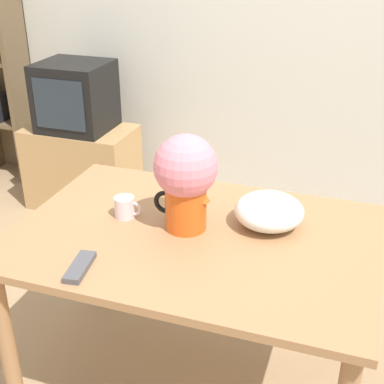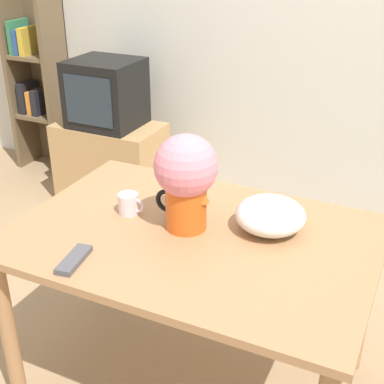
{
  "view_description": "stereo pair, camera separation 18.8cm",
  "coord_description": "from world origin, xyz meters",
  "px_view_note": "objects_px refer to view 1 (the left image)",
  "views": [
    {
      "loc": [
        0.53,
        -1.58,
        1.71
      ],
      "look_at": [
        -0.02,
        0.02,
        0.87
      ],
      "focal_mm": 50.0,
      "sensor_mm": 36.0,
      "label": 1
    },
    {
      "loc": [
        0.7,
        -1.51,
        1.71
      ],
      "look_at": [
        -0.02,
        0.02,
        0.87
      ],
      "focal_mm": 50.0,
      "sensor_mm": 36.0,
      "label": 2
    }
  ],
  "objects_px": {
    "coffee_mug": "(125,207)",
    "white_bowl": "(269,211)",
    "flower_vase": "(186,177)",
    "tv_set": "(75,96)"
  },
  "relations": [
    {
      "from": "flower_vase",
      "to": "coffee_mug",
      "type": "xyz_separation_m",
      "value": [
        -0.24,
        0.0,
        -0.16
      ]
    },
    {
      "from": "coffee_mug",
      "to": "white_bowl",
      "type": "xyz_separation_m",
      "value": [
        0.52,
        0.11,
        0.02
      ]
    },
    {
      "from": "flower_vase",
      "to": "tv_set",
      "type": "height_order",
      "value": "flower_vase"
    },
    {
      "from": "white_bowl",
      "to": "tv_set",
      "type": "bearing_deg",
      "value": 141.82
    },
    {
      "from": "coffee_mug",
      "to": "white_bowl",
      "type": "relative_size",
      "value": 0.42
    },
    {
      "from": "white_bowl",
      "to": "flower_vase",
      "type": "bearing_deg",
      "value": -158.54
    },
    {
      "from": "flower_vase",
      "to": "tv_set",
      "type": "distance_m",
      "value": 1.74
    },
    {
      "from": "coffee_mug",
      "to": "tv_set",
      "type": "distance_m",
      "value": 1.57
    },
    {
      "from": "flower_vase",
      "to": "white_bowl",
      "type": "distance_m",
      "value": 0.33
    },
    {
      "from": "flower_vase",
      "to": "tv_set",
      "type": "xyz_separation_m",
      "value": [
        -1.18,
        1.26,
        -0.17
      ]
    }
  ]
}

